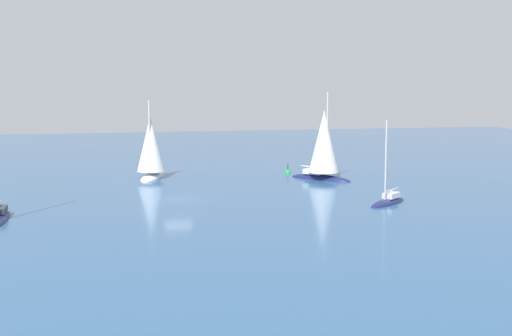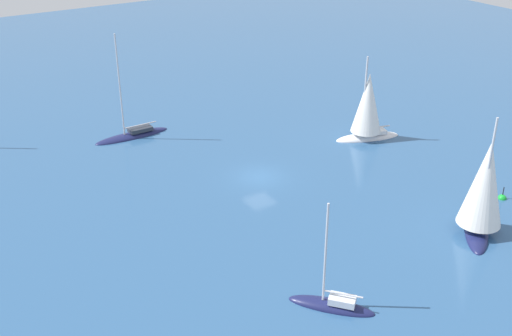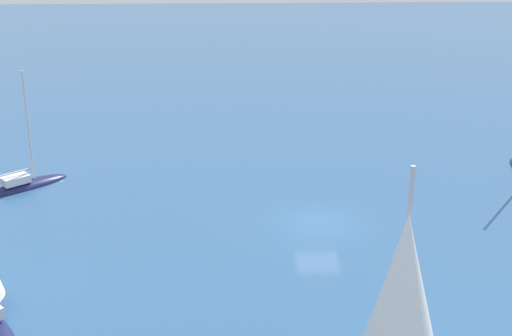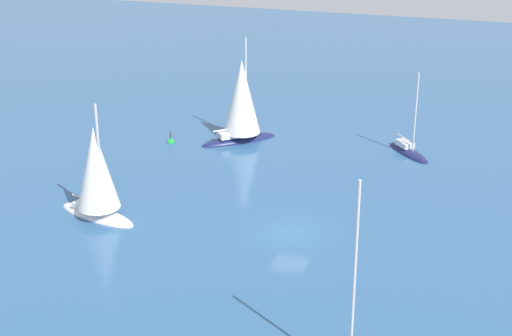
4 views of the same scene
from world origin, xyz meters
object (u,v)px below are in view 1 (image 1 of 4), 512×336
yacht (323,148)px  channel_buoy (288,173)px  sailboat (388,202)px  sloop (151,150)px

yacht → channel_buoy: bearing=158.9°
sailboat → sloop: size_ratio=0.86×
sloop → channel_buoy: bearing=111.0°
yacht → channel_buoy: (6.05, 2.38, -3.50)m
yacht → channel_buoy: size_ratio=7.03×
yacht → sloop: yacht is taller
channel_buoy → yacht: bearing=-158.5°
yacht → channel_buoy: yacht is taller
yacht → sloop: (4.91, 18.36, -0.41)m
sailboat → channel_buoy: size_ratio=5.50×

